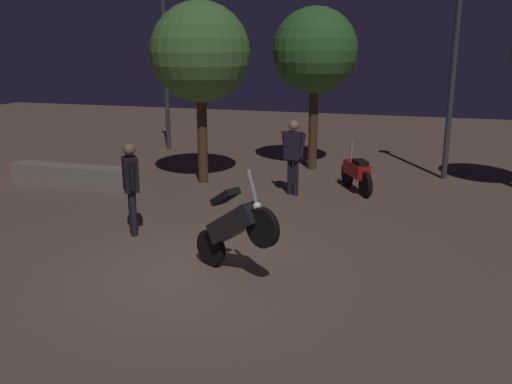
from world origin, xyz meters
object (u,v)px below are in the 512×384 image
motorcycle_black_foreground (235,227)px  motorcycle_red_parked_left (356,172)px  streetlamp_far (165,47)px  person_bystander_far (131,181)px  person_rider_beside (293,151)px  streetlamp_near (455,49)px

motorcycle_black_foreground → motorcycle_red_parked_left: bearing=107.4°
motorcycle_black_foreground → streetlamp_far: size_ratio=0.32×
streetlamp_far → person_bystander_far: bearing=-68.2°
person_bystander_far → streetlamp_far: size_ratio=0.33×
person_rider_beside → streetlamp_far: bearing=74.0°
motorcycle_black_foreground → person_bystander_far: size_ratio=1.00×
motorcycle_red_parked_left → person_rider_beside: (-1.31, -0.73, 0.56)m
motorcycle_red_parked_left → streetlamp_near: size_ratio=0.30×
motorcycle_red_parked_left → motorcycle_black_foreground: bearing=139.8°
streetlamp_far → motorcycle_black_foreground: bearing=-58.7°
motorcycle_red_parked_left → person_rider_beside: bearing=90.1°
person_rider_beside → person_bystander_far: 4.02m
motorcycle_black_foreground → streetlamp_near: size_ratio=0.33×
motorcycle_black_foreground → streetlamp_near: streetlamp_near is taller
streetlamp_near → person_rider_beside: bearing=-141.0°
person_bystander_far → streetlamp_near: 8.37m
streetlamp_far → motorcycle_red_parked_left: bearing=-28.7°
person_rider_beside → streetlamp_far: (-5.12, 4.24, 2.20)m
motorcycle_black_foreground → motorcycle_red_parked_left: size_ratio=1.09×
streetlamp_near → streetlamp_far: bearing=169.2°
person_rider_beside → person_bystander_far: (-2.04, -3.46, -0.02)m
motorcycle_black_foreground → streetlamp_far: 10.65m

